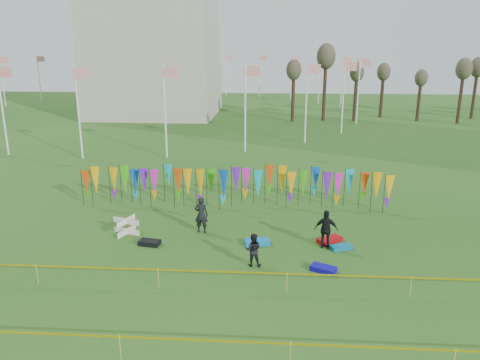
# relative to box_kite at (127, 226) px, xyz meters

# --- Properties ---
(ground) EXTENTS (160.00, 160.00, 0.00)m
(ground) POSITION_rel_box_kite_xyz_m (5.00, -3.46, -0.45)
(ground) COLOR #245217
(ground) RESTS_ON ground
(flagpole_ring) EXTENTS (57.40, 56.16, 8.00)m
(flagpole_ring) POSITION_rel_box_kite_xyz_m (-9.00, 44.54, 3.55)
(flagpole_ring) COLOR silver
(flagpole_ring) RESTS_ON ground
(banner_row) EXTENTS (18.64, 0.64, 2.38)m
(banner_row) POSITION_rel_box_kite_xyz_m (5.28, 4.88, 1.05)
(banner_row) COLOR black
(banner_row) RESTS_ON ground
(caution_tape_near) EXTENTS (26.00, 0.02, 0.90)m
(caution_tape_near) POSITION_rel_box_kite_xyz_m (4.78, -5.45, 0.33)
(caution_tape_near) COLOR #FFEA05
(caution_tape_near) RESTS_ON ground
(caution_tape_far) EXTENTS (26.00, 0.02, 0.90)m
(caution_tape_far) POSITION_rel_box_kite_xyz_m (4.78, -9.96, 0.33)
(caution_tape_far) COLOR #FFEA05
(caution_tape_far) RESTS_ON ground
(box_kite) EXTENTS (0.81, 0.81, 0.90)m
(box_kite) POSITION_rel_box_kite_xyz_m (0.00, 0.00, 0.00)
(box_kite) COLOR red
(box_kite) RESTS_ON ground
(person_left) EXTENTS (0.77, 0.60, 1.96)m
(person_left) POSITION_rel_box_kite_xyz_m (3.84, 0.54, 0.53)
(person_left) COLOR black
(person_left) RESTS_ON ground
(person_mid) EXTENTS (0.75, 0.47, 1.53)m
(person_mid) POSITION_rel_box_kite_xyz_m (6.70, -3.16, 0.31)
(person_mid) COLOR black
(person_mid) RESTS_ON ground
(person_right) EXTENTS (1.18, 0.76, 1.91)m
(person_right) POSITION_rel_box_kite_xyz_m (10.13, -1.01, 0.51)
(person_right) COLOR black
(person_right) RESTS_ON ground
(kite_bag_turquoise) EXTENTS (1.31, 0.85, 0.24)m
(kite_bag_turquoise) POSITION_rel_box_kite_xyz_m (6.81, -0.82, -0.33)
(kite_bag_turquoise) COLOR #0C7DBF
(kite_bag_turquoise) RESTS_ON ground
(kite_bag_blue) EXTENTS (1.23, 1.00, 0.23)m
(kite_bag_blue) POSITION_rel_box_kite_xyz_m (9.78, -3.51, -0.33)
(kite_bag_blue) COLOR #100AA5
(kite_bag_blue) RESTS_ON ground
(kite_bag_red) EXTENTS (1.37, 1.22, 0.23)m
(kite_bag_red) POSITION_rel_box_kite_xyz_m (10.43, -0.31, -0.33)
(kite_bag_red) COLOR #AC0B0E
(kite_bag_red) RESTS_ON ground
(kite_bag_black) EXTENTS (1.10, 0.76, 0.23)m
(kite_bag_black) POSITION_rel_box_kite_xyz_m (1.51, -1.25, -0.33)
(kite_bag_black) COLOR black
(kite_bag_black) RESTS_ON ground
(kite_bag_teal) EXTENTS (1.11, 0.81, 0.19)m
(kite_bag_teal) POSITION_rel_box_kite_xyz_m (10.88, -1.12, -0.35)
(kite_bag_teal) COLOR #0B72A1
(kite_bag_teal) RESTS_ON ground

